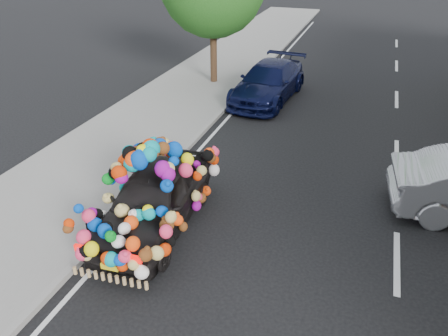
# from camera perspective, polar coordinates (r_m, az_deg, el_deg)

# --- Properties ---
(ground) EXTENTS (100.00, 100.00, 0.00)m
(ground) POSITION_cam_1_polar(r_m,az_deg,el_deg) (9.81, 0.27, -7.63)
(ground) COLOR black
(ground) RESTS_ON ground
(sidewalk) EXTENTS (4.00, 60.00, 0.12)m
(sidewalk) POSITION_cam_1_polar(r_m,az_deg,el_deg) (11.66, -20.19, -2.81)
(sidewalk) COLOR gray
(sidewalk) RESTS_ON ground
(kerb) EXTENTS (0.15, 60.00, 0.13)m
(kerb) POSITION_cam_1_polar(r_m,az_deg,el_deg) (10.63, -11.85, -4.72)
(kerb) COLOR gray
(kerb) RESTS_ON ground
(lane_markings) EXTENTS (6.00, 50.00, 0.01)m
(lane_markings) POSITION_cam_1_polar(r_m,az_deg,el_deg) (9.53, 21.65, -11.29)
(lane_markings) COLOR silver
(lane_markings) RESTS_ON ground
(plush_art_car) EXTENTS (2.20, 4.29, 2.01)m
(plush_art_car) POSITION_cam_1_polar(r_m,az_deg,el_deg) (9.42, -9.25, -2.30)
(plush_art_car) COLOR black
(plush_art_car) RESTS_ON ground
(navy_sedan) EXTENTS (2.34, 4.87, 1.37)m
(navy_sedan) POSITION_cam_1_polar(r_m,az_deg,el_deg) (17.07, 5.83, 11.11)
(navy_sedan) COLOR black
(navy_sedan) RESTS_ON ground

